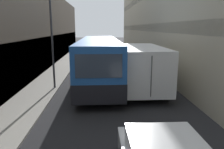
% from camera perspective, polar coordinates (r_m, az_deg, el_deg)
% --- Properties ---
extents(ground_plane, '(150.00, 150.00, 0.00)m').
position_cam_1_polar(ground_plane, '(14.01, -0.03, -3.49)').
color(ground_plane, '#232326').
extents(sidewalk_left, '(2.15, 60.00, 0.10)m').
position_cam_1_polar(sidewalk_left, '(14.46, -17.86, -3.39)').
color(sidewalk_left, '#9E998E').
rests_on(sidewalk_left, ground_plane).
extents(building_left_shopfront, '(2.40, 60.00, 7.50)m').
position_cam_1_polar(building_left_shopfront, '(14.70, -27.06, 9.41)').
color(building_left_shopfront, '#51473D').
rests_on(building_left_shopfront, ground_plane).
extents(bus, '(2.50, 11.80, 3.00)m').
position_cam_1_polar(bus, '(15.22, -3.34, 3.89)').
color(bus, '#1E519E').
rests_on(bus, ground_plane).
extents(box_truck, '(2.48, 7.72, 2.70)m').
position_cam_1_polar(box_truck, '(13.91, 6.70, 2.68)').
color(box_truck, silver).
rests_on(box_truck, ground_plane).
extents(panel_van, '(1.93, 4.35, 2.00)m').
position_cam_1_polar(panel_van, '(28.97, -5.51, 6.81)').
color(panel_van, silver).
rests_on(panel_van, ground_plane).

